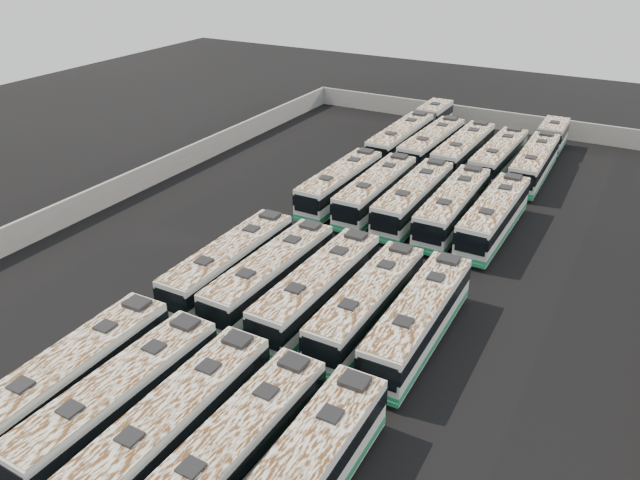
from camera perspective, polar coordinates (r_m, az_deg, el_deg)
The scene contains 21 objects.
ground at distance 46.93m, azimuth 2.70°, elevation -1.19°, with size 140.00×140.00×0.00m, color black.
perimeter_wall at distance 46.41m, azimuth 2.73°, elevation -0.00°, with size 45.20×73.20×2.20m.
bus_front_far_left at distance 34.65m, azimuth -21.78°, elevation -11.58°, with size 2.82×12.16×3.41m.
bus_front_left at distance 32.55m, azimuth -17.86°, elevation -13.73°, with size 2.78×11.98×3.36m.
bus_front_center at distance 30.60m, azimuth -13.08°, elevation -16.05°, with size 2.57×12.03×3.39m.
bus_front_right at distance 28.96m, azimuth -7.92°, elevation -18.61°, with size 2.77×11.90×3.34m.
bus_midfront_far_left at distance 42.42m, azimuth -8.21°, elevation -2.12°, with size 2.59×12.03×3.39m.
bus_midfront_left at distance 40.74m, azimuth -4.51°, elevation -3.24°, with size 2.78×12.04×3.38m.
bus_midfront_center at distance 39.09m, azimuth -0.15°, elevation -4.52°, with size 2.78×12.28×3.45m.
bus_midfront_right at distance 37.87m, azimuth 4.36°, elevation -5.87°, with size 2.55×11.88×3.34m.
bus_midfront_far_right at distance 36.81m, azimuth 9.01°, elevation -7.19°, with size 2.71×12.11×3.40m.
bus_midback_far_left at distance 54.79m, azimuth 1.87°, elevation 5.15°, with size 2.58×11.87×3.34m.
bus_midback_left at distance 53.39m, azimuth 5.14°, elevation 4.47°, with size 2.70×12.11×3.41m.
bus_midback_center at distance 52.21m, azimuth 8.56°, elevation 3.76°, with size 2.67×12.29×3.46m.
bus_midback_right at distance 51.19m, azimuth 12.05°, elevation 2.96°, with size 2.81×12.39×3.48m.
bus_midback_far_right at distance 50.41m, azimuth 15.60°, elevation 2.10°, with size 2.66×12.17×3.42m.
bus_back_far_left at distance 69.28m, azimuth 8.44°, elevation 9.74°, with size 2.63×19.19×3.48m.
bus_back_left at distance 65.25m, azimuth 10.17°, elevation 8.49°, with size 2.90×12.34×3.46m.
bus_back_center at distance 64.21m, azimuth 12.97°, elevation 7.91°, with size 2.81×12.34×3.47m.
bus_back_right at distance 63.51m, azimuth 15.99°, elevation 7.27°, with size 2.79×11.93×3.35m.
bus_back_far_right at distance 65.89m, azimuth 19.52°, elevation 7.46°, with size 2.87×18.49×3.35m.
Camera 1 is at (18.15, -37.02, 22.41)m, focal length 35.00 mm.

